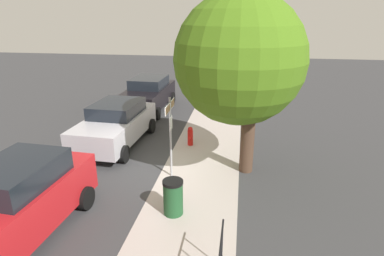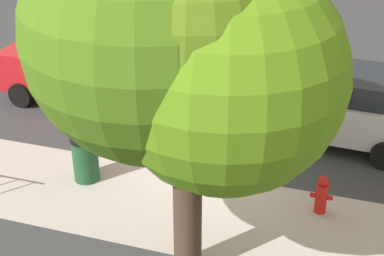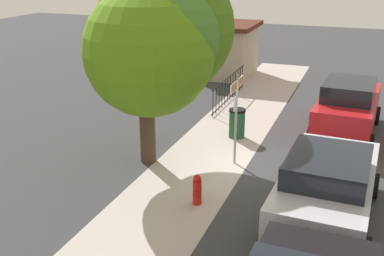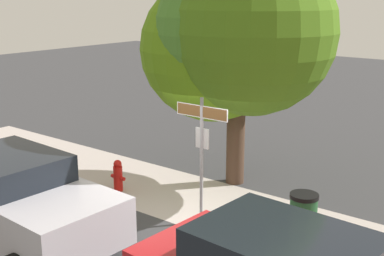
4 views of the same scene
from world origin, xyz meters
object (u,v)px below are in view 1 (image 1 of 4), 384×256
Objects in this scene: car_red at (15,204)px; trash_bin at (173,197)px; street_sign at (170,123)px; car_black at (148,94)px; fire_hydrant at (190,136)px; car_silver at (116,124)px; shade_tree at (239,61)px.

car_red is 4.61× the size of trash_bin.
car_black is (-7.29, -2.88, -0.95)m from street_sign.
car_black is at bearing -146.43° from fire_hydrant.
car_silver is 5.89× the size of fire_hydrant.
car_silver is at bearing -143.22° from trash_bin.
car_red is at bearing 1.56° from car_black.
car_red is 5.79× the size of fire_hydrant.
car_red is at bearing -48.97° from shade_tree.
shade_tree reaches higher than street_sign.
shade_tree is at bearing 38.04° from car_black.
car_black reaches higher than fire_hydrant.
street_sign is at bearing -4.27° from fire_hydrant.
car_red is (3.59, -2.87, -0.89)m from street_sign.
fire_hydrant is at bearing 175.73° from street_sign.
car_silver is (-1.67, -4.81, -2.84)m from shade_tree.
street_sign is 3.03m from fire_hydrant.
car_silver is at bearing 2.60° from car_black.
car_silver is 4.68× the size of trash_bin.
shade_tree is at bearing 108.27° from street_sign.
car_silver is (-2.34, -2.78, -0.97)m from street_sign.
car_silver is at bearing -177.51° from car_red.
trash_bin is (2.05, 0.50, -1.35)m from street_sign.
shade_tree is at bearing 42.62° from fire_hydrant.
car_silver is 5.49m from trash_bin.
car_red is (5.93, -0.08, 0.08)m from car_silver.
shade_tree is 1.20× the size of car_black.
street_sign is 2.71× the size of trash_bin.
trash_bin is at bearing -29.37° from shade_tree.
trash_bin is at bearing 117.96° from car_red.
car_black is 9.93m from trash_bin.
car_silver is at bearing -84.01° from fire_hydrant.
shade_tree is 5.83m from car_silver.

